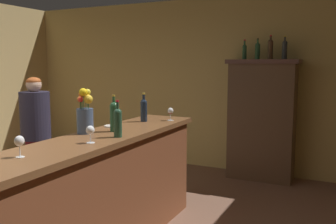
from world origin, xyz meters
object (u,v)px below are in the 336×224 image
(cheese_plate, at_px, (112,126))
(display_bottle_midright, at_px, (285,49))
(bar_counter, at_px, (92,200))
(wine_bottle_syrah, at_px, (114,115))
(wine_glass_mid, at_px, (170,112))
(wine_glass_spare, at_px, (90,131))
(patron_tall, at_px, (36,135))
(wine_glass_front, at_px, (19,142))
(display_bottle_midleft, at_px, (258,50))
(flower_arrangement, at_px, (85,115))
(wine_bottle_pinot, at_px, (144,109))
(display_bottle_center, at_px, (270,48))
(display_cabinet, at_px, (262,118))
(wine_bottle_malbec, at_px, (118,121))
(display_bottle_left, at_px, (244,51))

(cheese_plate, relative_size, display_bottle_midright, 0.48)
(bar_counter, distance_m, wine_bottle_syrah, 0.77)
(wine_glass_mid, xyz_separation_m, wine_glass_spare, (-0.05, -1.32, 0.00))
(bar_counter, relative_size, cheese_plate, 19.23)
(wine_bottle_syrah, height_order, patron_tall, patron_tall)
(wine_bottle_syrah, height_order, wine_glass_front, wine_bottle_syrah)
(wine_glass_front, bearing_deg, display_bottle_midleft, 78.69)
(wine_glass_front, xyz_separation_m, display_bottle_midright, (1.09, 3.62, 0.71))
(wine_glass_mid, relative_size, flower_arrangement, 0.35)
(wine_bottle_pinot, height_order, wine_glass_front, wine_bottle_pinot)
(wine_glass_spare, bearing_deg, wine_bottle_syrah, 103.56)
(flower_arrangement, xyz_separation_m, display_bottle_center, (1.06, 2.75, 0.66))
(wine_bottle_syrah, height_order, display_bottle_midleft, display_bottle_midleft)
(display_bottle_midright, bearing_deg, patron_tall, -139.80)
(wine_glass_front, bearing_deg, bar_counter, 87.73)
(bar_counter, height_order, display_cabinet, display_cabinet)
(wine_glass_mid, distance_m, display_bottle_midright, 2.09)
(wine_glass_front, height_order, cheese_plate, wine_glass_front)
(wine_glass_spare, bearing_deg, display_bottle_center, 76.01)
(display_bottle_center, distance_m, patron_tall, 3.31)
(display_cabinet, height_order, wine_glass_mid, display_cabinet)
(display_bottle_center, bearing_deg, display_bottle_midright, 0.00)
(display_bottle_center, bearing_deg, wine_bottle_malbec, -104.28)
(wine_bottle_malbec, distance_m, display_bottle_left, 2.86)
(wine_glass_front, xyz_separation_m, cheese_plate, (-0.15, 1.27, -0.10))
(display_bottle_midleft, distance_m, display_bottle_center, 0.18)
(wine_bottle_syrah, bearing_deg, display_bottle_midright, 67.17)
(bar_counter, distance_m, patron_tall, 1.67)
(display_cabinet, relative_size, display_bottle_midleft, 5.86)
(bar_counter, xyz_separation_m, wine_glass_spare, (0.11, -0.14, 0.62))
(bar_counter, xyz_separation_m, wine_glass_front, (-0.03, -0.70, 0.63))
(wine_bottle_malbec, distance_m, display_bottle_midright, 2.98)
(flower_arrangement, distance_m, patron_tall, 1.46)
(display_bottle_midleft, xyz_separation_m, display_bottle_center, (0.18, 0.00, 0.02))
(wine_bottle_syrah, bearing_deg, flower_arrangement, -131.53)
(cheese_plate, xyz_separation_m, display_bottle_midright, (1.24, 2.35, 0.81))
(display_bottle_midleft, bearing_deg, wine_bottle_syrah, -105.43)
(display_cabinet, height_order, display_bottle_midleft, display_bottle_midleft)
(flower_arrangement, bearing_deg, display_bottle_midleft, 72.29)
(wine_glass_mid, relative_size, display_bottle_midright, 0.44)
(wine_bottle_pinot, xyz_separation_m, wine_glass_front, (0.03, -1.69, -0.03))
(wine_bottle_syrah, xyz_separation_m, wine_glass_mid, (0.18, 0.82, -0.06))
(display_cabinet, bearing_deg, flower_arrangement, -109.36)
(flower_arrangement, bearing_deg, display_bottle_midright, 65.59)
(wine_glass_front, xyz_separation_m, flower_arrangement, (-0.15, 0.87, 0.06))
(wine_glass_mid, height_order, wine_glass_spare, wine_glass_mid)
(display_cabinet, relative_size, flower_arrangement, 4.28)
(wine_bottle_syrah, distance_m, cheese_plate, 0.30)
(bar_counter, relative_size, display_bottle_midleft, 10.03)
(wine_glass_spare, distance_m, display_bottle_center, 3.23)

